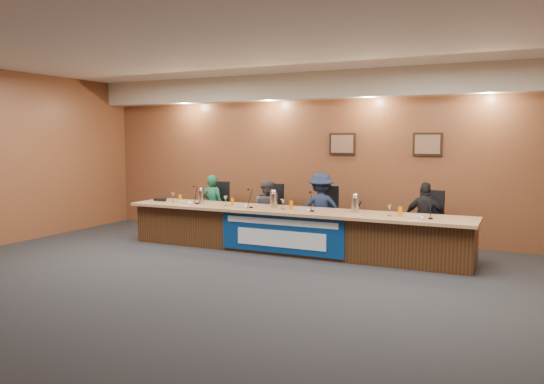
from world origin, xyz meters
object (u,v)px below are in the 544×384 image
at_px(office_chair_b, 269,215).
at_px(carafe_right, 355,205).
at_px(dais_body, 291,232).
at_px(panelist_d, 425,219).
at_px(office_chair_d, 426,226).
at_px(speakerphone, 162,200).
at_px(banner, 281,234).
at_px(panelist_b, 267,210).
at_px(panelist_c, 321,209).
at_px(office_chair_a, 215,211).
at_px(office_chair_c, 323,219).
at_px(carafe_left, 201,197).
at_px(carafe_mid, 274,200).
at_px(panelist_a, 213,205).

bearing_deg(office_chair_b, carafe_right, -22.32).
distance_m(dais_body, panelist_d, 2.28).
distance_m(panelist_d, carafe_right, 1.25).
relative_size(dais_body, panelist_d, 4.88).
distance_m(office_chair_d, speakerphone, 4.94).
bearing_deg(banner, panelist_b, 125.56).
distance_m(panelist_c, office_chair_a, 2.32).
height_order(dais_body, speakerphone, speakerphone).
bearing_deg(carafe_right, dais_body, -177.76).
xyz_separation_m(banner, office_chair_c, (0.28, 1.25, 0.10)).
bearing_deg(banner, dais_body, 90.00).
relative_size(office_chair_a, carafe_left, 1.97).
relative_size(office_chair_b, office_chair_c, 1.00).
height_order(panelist_b, panelist_d, panelist_d).
xyz_separation_m(panelist_c, carafe_left, (-2.07, -0.78, 0.20)).
height_order(panelist_b, office_chair_b, panelist_b).
relative_size(panelist_b, office_chair_b, 2.45).
distance_m(panelist_b, carafe_mid, 0.88).
height_order(panelist_d, carafe_right, panelist_d).
relative_size(panelist_c, carafe_left, 5.47).
bearing_deg(office_chair_b, panelist_a, -175.48).
bearing_deg(panelist_c, carafe_left, 3.48).
bearing_deg(office_chair_a, office_chair_c, -6.18).
distance_m(banner, carafe_mid, 0.77).
xyz_separation_m(office_chair_a, carafe_left, (0.24, -0.88, 0.39)).
relative_size(office_chair_c, office_chair_d, 1.00).
xyz_separation_m(office_chair_b, speakerphone, (-1.90, -0.85, 0.30)).
distance_m(office_chair_c, office_chair_d, 1.86).
bearing_deg(panelist_a, panelist_b, 179.46).
height_order(carafe_left, carafe_mid, carafe_mid).
relative_size(office_chair_a, carafe_right, 1.92).
distance_m(panelist_d, office_chair_c, 1.87).
relative_size(dais_body, office_chair_d, 12.50).
bearing_deg(panelist_c, banner, 59.22).
height_order(dais_body, panelist_d, panelist_d).
xyz_separation_m(carafe_left, carafe_right, (2.92, 0.09, 0.00)).
distance_m(office_chair_a, office_chair_d, 4.17).
xyz_separation_m(office_chair_c, office_chair_d, (1.86, 0.00, 0.00)).
distance_m(banner, office_chair_c, 1.29).
height_order(office_chair_a, office_chair_d, same).
bearing_deg(carafe_mid, panelist_c, 47.30).
bearing_deg(carafe_mid, office_chair_c, 51.18).
bearing_deg(carafe_left, dais_body, 1.41).
relative_size(office_chair_b, carafe_mid, 1.93).
bearing_deg(office_chair_d, panelist_a, -165.24).
relative_size(carafe_left, speakerphone, 0.76).
distance_m(panelist_c, office_chair_c, 0.21).
distance_m(carafe_mid, speakerphone, 2.38).
distance_m(panelist_b, office_chair_d, 2.96).
height_order(dais_body, office_chair_a, dais_body).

